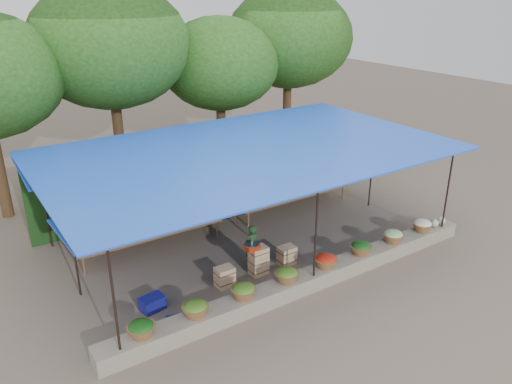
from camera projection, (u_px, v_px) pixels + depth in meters
ground at (249, 242)px, 14.41m from camera, size 60.00×60.00×0.00m
stone_curb at (309, 280)px, 12.22m from camera, size 10.60×0.55×0.40m
stall_canopy at (247, 154)px, 13.43m from camera, size 10.80×6.60×2.82m
produce_baskets at (307, 268)px, 12.03m from camera, size 8.98×0.58×0.34m
netting_backdrop at (197, 171)px, 16.37m from camera, size 10.60×0.06×2.50m
tree_row at (167, 52)px, 17.57m from camera, size 16.51×5.50×7.12m
fruit_table_left at (148, 227)px, 13.96m from camera, size 4.21×0.95×0.93m
fruit_table_right at (291, 190)px, 16.50m from camera, size 4.21×0.95×0.93m
crate_counter at (258, 263)px, 12.72m from camera, size 2.35×0.34×0.77m
weighing_scale at (252, 246)px, 12.42m from camera, size 0.36×0.36×0.38m
vendor_seated at (252, 246)px, 12.96m from camera, size 0.48×0.36×1.20m
customer_left at (101, 218)px, 13.82m from camera, size 0.99×0.83×1.82m
customer_mid at (264, 182)px, 16.37m from camera, size 1.32×1.01×1.81m
customer_right at (325, 166)px, 17.96m from camera, size 1.11×0.73×1.75m
blue_crate_front at (178, 323)px, 10.74m from camera, size 0.52×0.43×0.28m
blue_crate_back at (152, 303)px, 11.38m from camera, size 0.59×0.47×0.32m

